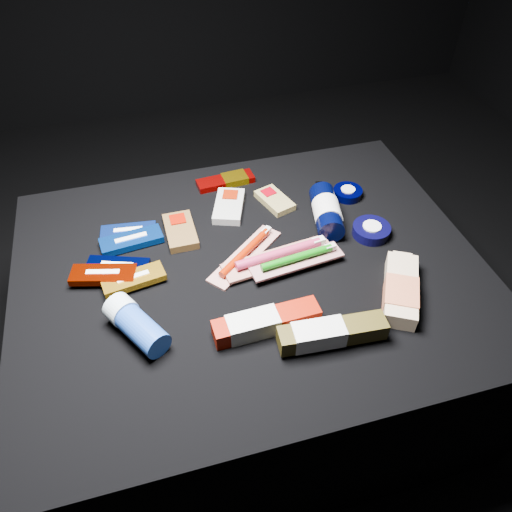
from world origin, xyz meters
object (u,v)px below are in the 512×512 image
object	(u,v)px
deodorant_stick	(136,325)
toothpaste_carton_red	(262,323)
bodywash_bottle	(401,291)
lotion_bottle	(326,211)

from	to	relation	value
deodorant_stick	toothpaste_carton_red	bearing A→B (deg)	-43.29
toothpaste_carton_red	bodywash_bottle	bearing A→B (deg)	-1.23
bodywash_bottle	toothpaste_carton_red	size ratio (longest dim) A/B	0.91
lotion_bottle	deodorant_stick	distance (m)	0.50
lotion_bottle	toothpaste_carton_red	xyz separation A→B (m)	(-0.23, -0.26, -0.01)
bodywash_bottle	lotion_bottle	bearing A→B (deg)	130.93
bodywash_bottle	deodorant_stick	bearing A→B (deg)	-156.93
lotion_bottle	bodywash_bottle	size ratio (longest dim) A/B	1.05
lotion_bottle	bodywash_bottle	distance (m)	0.26
deodorant_stick	toothpaste_carton_red	xyz separation A→B (m)	(0.22, -0.05, -0.01)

